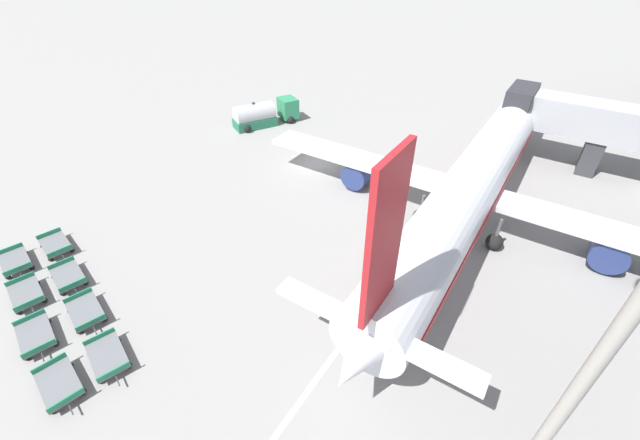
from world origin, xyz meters
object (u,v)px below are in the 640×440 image
(fuel_tanker_secondary, at_px, (262,115))
(airplane, at_px, (476,179))
(baggage_dolly_row_near_col_b, at_px, (26,294))
(baggage_dolly_row_near_col_d, at_px, (59,384))
(baggage_dolly_row_near_col_a, at_px, (15,262))
(baggage_dolly_row_near_col_c, at_px, (36,336))
(baggage_dolly_row_mid_a_col_b, at_px, (68,276))
(baggage_dolly_row_mid_a_col_c, at_px, (86,312))
(baggage_dolly_row_mid_a_col_a, at_px, (56,245))
(baggage_dolly_row_mid_a_col_d, at_px, (108,356))

(fuel_tanker_secondary, bearing_deg, airplane, -7.49)
(baggage_dolly_row_near_col_b, relative_size, baggage_dolly_row_near_col_d, 1.00)
(baggage_dolly_row_near_col_d, bearing_deg, baggage_dolly_row_near_col_a, 168.20)
(fuel_tanker_secondary, distance_m, baggage_dolly_row_near_col_c, 33.26)
(baggage_dolly_row_near_col_c, bearing_deg, baggage_dolly_row_mid_a_col_b, 134.39)
(baggage_dolly_row_near_col_c, relative_size, baggage_dolly_row_mid_a_col_c, 1.00)
(airplane, xyz_separation_m, fuel_tanker_secondary, (-27.09, 3.56, -2.21))
(baggage_dolly_row_near_col_a, height_order, baggage_dolly_row_mid_a_col_a, same)
(baggage_dolly_row_near_col_d, xyz_separation_m, baggage_dolly_row_mid_a_col_b, (-7.61, 4.09, 0.00))
(baggage_dolly_row_near_col_a, xyz_separation_m, baggage_dolly_row_mid_a_col_d, (12.57, -0.15, 0.00))
(baggage_dolly_row_near_col_d, height_order, baggage_dolly_row_mid_a_col_a, same)
(baggage_dolly_row_near_col_a, relative_size, baggage_dolly_row_mid_a_col_b, 1.00)
(baggage_dolly_row_near_col_c, xyz_separation_m, baggage_dolly_row_mid_a_col_c, (0.55, 2.65, 0.00))
(baggage_dolly_row_near_col_b, relative_size, baggage_dolly_row_mid_a_col_a, 1.00)
(baggage_dolly_row_near_col_a, bearing_deg, baggage_dolly_row_mid_a_col_c, 4.90)
(baggage_dolly_row_near_col_a, relative_size, baggage_dolly_row_near_col_c, 1.00)
(baggage_dolly_row_near_col_c, distance_m, baggage_dolly_row_near_col_d, 4.25)
(baggage_dolly_row_mid_a_col_a, bearing_deg, baggage_dolly_row_near_col_c, -30.95)
(baggage_dolly_row_mid_a_col_b, bearing_deg, baggage_dolly_row_near_col_b, -103.01)
(baggage_dolly_row_mid_a_col_c, bearing_deg, fuel_tanker_secondary, 113.32)
(baggage_dolly_row_near_col_c, bearing_deg, baggage_dolly_row_mid_a_col_a, 149.05)
(baggage_dolly_row_mid_a_col_d, bearing_deg, fuel_tanker_secondary, 119.16)
(airplane, relative_size, baggage_dolly_row_near_col_c, 11.56)
(airplane, height_order, baggage_dolly_row_mid_a_col_b, airplane)
(airplane, bearing_deg, baggage_dolly_row_near_col_d, -111.65)
(baggage_dolly_row_near_col_a, distance_m, baggage_dolly_row_mid_a_col_a, 2.63)
(baggage_dolly_row_near_col_b, distance_m, baggage_dolly_row_near_col_d, 8.34)
(baggage_dolly_row_near_col_a, height_order, baggage_dolly_row_mid_a_col_c, same)
(fuel_tanker_secondary, bearing_deg, baggage_dolly_row_mid_a_col_d, -60.84)
(airplane, bearing_deg, baggage_dolly_row_mid_a_col_d, -112.60)
(baggage_dolly_row_near_col_b, bearing_deg, baggage_dolly_row_mid_a_col_b, 76.99)
(baggage_dolly_row_near_col_b, height_order, baggage_dolly_row_mid_a_col_c, same)
(baggage_dolly_row_mid_a_col_a, distance_m, baggage_dolly_row_mid_a_col_d, 12.50)
(baggage_dolly_row_near_col_a, xyz_separation_m, baggage_dolly_row_near_col_d, (12.13, -2.53, 0.00))
(baggage_dolly_row_near_col_b, height_order, baggage_dolly_row_near_col_d, same)
(baggage_dolly_row_near_col_a, xyz_separation_m, baggage_dolly_row_near_col_c, (7.92, -1.92, 0.00))
(baggage_dolly_row_near_col_a, bearing_deg, baggage_dolly_row_near_col_b, -12.17)
(baggage_dolly_row_near_col_a, distance_m, baggage_dolly_row_mid_a_col_b, 4.78)
(baggage_dolly_row_mid_a_col_c, bearing_deg, baggage_dolly_row_near_col_c, -101.77)
(baggage_dolly_row_mid_a_col_d, bearing_deg, baggage_dolly_row_mid_a_col_c, 167.99)
(baggage_dolly_row_near_col_b, relative_size, baggage_dolly_row_mid_a_col_c, 1.00)
(fuel_tanker_secondary, relative_size, baggage_dolly_row_near_col_c, 2.22)
(baggage_dolly_row_near_col_a, height_order, baggage_dolly_row_mid_a_col_d, same)
(baggage_dolly_row_near_col_b, bearing_deg, baggage_dolly_row_near_col_a, 167.83)
(baggage_dolly_row_mid_a_col_c, bearing_deg, airplane, 59.23)
(baggage_dolly_row_near_col_d, bearing_deg, baggage_dolly_row_mid_a_col_a, 156.39)
(fuel_tanker_secondary, xyz_separation_m, baggage_dolly_row_near_col_a, (3.79, -29.19, -0.82))
(airplane, distance_m, baggage_dolly_row_near_col_a, 34.77)
(baggage_dolly_row_mid_a_col_c, xyz_separation_m, baggage_dolly_row_mid_a_col_d, (4.10, -0.87, 0.00))
(baggage_dolly_row_mid_a_col_b, bearing_deg, baggage_dolly_row_mid_a_col_d, -11.92)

